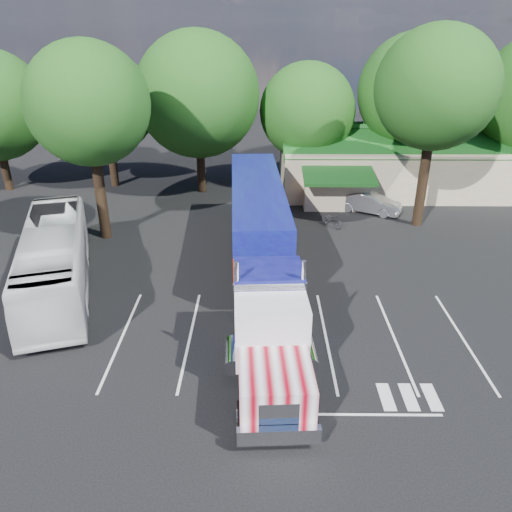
{
  "coord_description": "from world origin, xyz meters",
  "views": [
    {
      "loc": [
        0.09,
        -25.48,
        13.49
      ],
      "look_at": [
        -0.13,
        -1.24,
        2.0
      ],
      "focal_mm": 35.0,
      "sensor_mm": 36.0,
      "label": 1
    }
  ],
  "objects_px": {
    "bicycle": "(332,220)",
    "tour_bus": "(55,259)",
    "woman": "(293,321)",
    "silver_sedan": "(369,203)",
    "semi_truck": "(260,234)"
  },
  "relations": [
    {
      "from": "bicycle",
      "to": "silver_sedan",
      "type": "distance_m",
      "value": 4.43
    },
    {
      "from": "tour_bus",
      "to": "silver_sedan",
      "type": "xyz_separation_m",
      "value": [
        19.49,
        12.36,
        -1.03
      ]
    },
    {
      "from": "silver_sedan",
      "to": "semi_truck",
      "type": "bearing_deg",
      "value": 170.35
    },
    {
      "from": "bicycle",
      "to": "silver_sedan",
      "type": "bearing_deg",
      "value": 5.85
    },
    {
      "from": "woman",
      "to": "silver_sedan",
      "type": "distance_m",
      "value": 18.35
    },
    {
      "from": "bicycle",
      "to": "tour_bus",
      "type": "xyz_separation_m",
      "value": [
        -16.26,
        -9.35,
        1.3
      ]
    },
    {
      "from": "semi_truck",
      "to": "bicycle",
      "type": "bearing_deg",
      "value": 54.08
    },
    {
      "from": "semi_truck",
      "to": "tour_bus",
      "type": "relative_size",
      "value": 1.82
    },
    {
      "from": "semi_truck",
      "to": "silver_sedan",
      "type": "distance_m",
      "value": 14.03
    },
    {
      "from": "tour_bus",
      "to": "semi_truck",
      "type": "bearing_deg",
      "value": -10.53
    },
    {
      "from": "woman",
      "to": "silver_sedan",
      "type": "height_order",
      "value": "woman"
    },
    {
      "from": "bicycle",
      "to": "tour_bus",
      "type": "bearing_deg",
      "value": 172.77
    },
    {
      "from": "bicycle",
      "to": "semi_truck",
      "type": "bearing_deg",
      "value": -159.98
    },
    {
      "from": "semi_truck",
      "to": "bicycle",
      "type": "distance_m",
      "value": 9.83
    },
    {
      "from": "woman",
      "to": "silver_sedan",
      "type": "bearing_deg",
      "value": -24.94
    }
  ]
}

